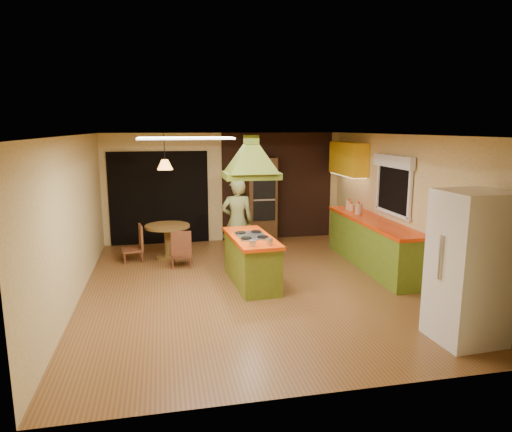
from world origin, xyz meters
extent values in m
plane|color=brown|center=(0.00, 0.00, 0.00)|extent=(6.50, 6.50, 0.00)
plane|color=beige|center=(0.00, 3.25, 1.25)|extent=(5.50, 0.00, 5.50)
plane|color=beige|center=(0.00, -3.25, 1.25)|extent=(5.50, 0.00, 5.50)
plane|color=beige|center=(-2.75, 0.00, 1.25)|extent=(0.00, 6.50, 6.50)
plane|color=beige|center=(2.75, 0.00, 1.25)|extent=(0.00, 6.50, 6.50)
plane|color=silver|center=(0.00, 0.00, 2.50)|extent=(6.50, 6.50, 0.00)
cube|color=#381E14|center=(1.25, 3.23, 1.25)|extent=(2.64, 0.03, 2.50)
cube|color=black|center=(-1.50, 3.23, 1.05)|extent=(2.20, 0.03, 2.10)
cube|color=olive|center=(2.45, 0.60, 0.43)|extent=(0.58, 3.00, 0.86)
cube|color=#E53807|center=(2.45, 0.60, 0.89)|extent=(0.62, 3.05, 0.06)
cube|color=yellow|center=(2.57, 2.20, 1.95)|extent=(0.34, 1.40, 0.70)
cube|color=black|center=(2.72, 0.40, 1.55)|extent=(0.03, 1.16, 0.96)
cube|color=white|center=(2.67, 0.40, 2.02)|extent=(0.10, 1.35, 0.22)
cube|color=white|center=(-1.10, -1.20, 2.48)|extent=(1.20, 0.60, 0.03)
cube|color=olive|center=(0.01, 0.13, 0.38)|extent=(0.71, 1.61, 0.77)
cube|color=#F94608|center=(0.01, 0.13, 0.80)|extent=(0.77, 1.68, 0.06)
cube|color=silver|center=(0.01, 0.13, 0.84)|extent=(0.52, 0.72, 0.02)
cube|color=#536419|center=(0.01, 0.13, 1.85)|extent=(0.89, 0.64, 0.11)
pyramid|color=#536419|center=(0.01, 0.13, 2.35)|extent=(0.89, 0.64, 0.45)
cube|color=#536419|center=(0.01, 0.13, 2.43)|extent=(0.22, 0.22, 0.15)
imported|color=brown|center=(-0.04, 1.30, 0.84)|extent=(0.64, 0.45, 1.68)
cube|color=white|center=(2.22, -2.47, 0.94)|extent=(0.82, 0.78, 1.89)
cube|color=#4B2F18|center=(0.80, 2.95, 0.98)|extent=(0.67, 0.61, 1.95)
cube|color=black|center=(0.80, 2.65, 1.28)|extent=(0.50, 0.04, 0.45)
cube|color=black|center=(0.80, 2.65, 0.78)|extent=(0.50, 0.04, 0.45)
cylinder|color=brown|center=(-1.35, 2.01, 0.66)|extent=(0.90, 0.90, 0.05)
cylinder|color=brown|center=(-1.35, 2.01, 0.34)|extent=(0.14, 0.14, 0.63)
cylinder|color=brown|center=(-1.35, 2.01, 0.03)|extent=(0.50, 0.50, 0.05)
cone|color=#FF9E3F|center=(-1.35, 2.01, 1.90)|extent=(0.40, 0.40, 0.20)
cylinder|color=beige|center=(2.40, 1.18, 1.02)|extent=(0.19, 0.19, 0.21)
cylinder|color=beige|center=(2.40, 1.67, 1.01)|extent=(0.15, 0.15, 0.19)
cylinder|color=#F2E5C3|center=(2.40, 1.53, 0.99)|extent=(0.13, 0.13, 0.15)
camera|label=1|loc=(-1.40, -7.17, 2.62)|focal=32.00mm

